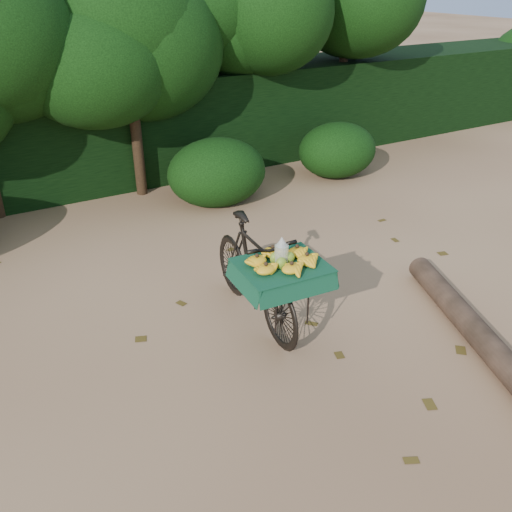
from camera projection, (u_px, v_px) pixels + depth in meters
ground at (278, 374)px, 5.25m from camera, size 80.00×80.00×0.00m
vendor_bicycle at (255, 272)px, 5.81m from camera, size 0.88×1.95×1.17m
fallen_log at (500, 359)px, 5.23m from camera, size 1.60×3.58×0.27m
hedge_backdrop at (91, 133)px, 9.64m from camera, size 26.00×1.80×1.80m
tree_row at (52, 79)px, 8.23m from camera, size 14.50×2.00×4.00m
bush_clumps at (160, 186)px, 8.55m from camera, size 8.80×1.70×0.90m
leaf_litter at (245, 339)px, 5.74m from camera, size 7.00×7.30×0.01m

